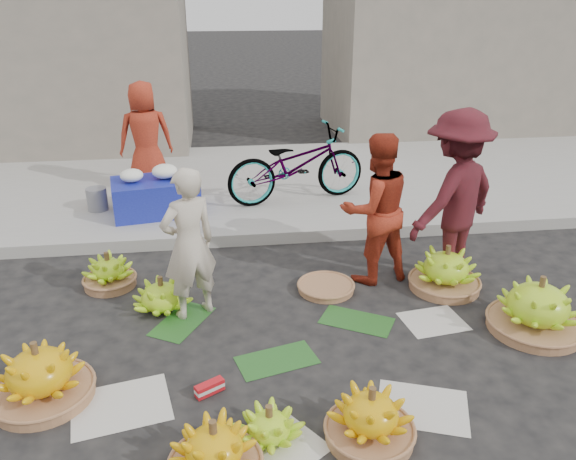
{
  "coord_description": "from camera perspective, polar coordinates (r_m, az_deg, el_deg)",
  "views": [
    {
      "loc": [
        -0.5,
        -4.01,
        2.82
      ],
      "look_at": [
        0.13,
        0.88,
        0.7
      ],
      "focal_mm": 35.0,
      "sensor_mm": 36.0,
      "label": 1
    }
  ],
  "objects": [
    {
      "name": "ground",
      "position": [
        4.93,
        -0.22,
        -11.65
      ],
      "size": [
        80.0,
        80.0,
        0.0
      ],
      "primitive_type": "plane",
      "color": "black",
      "rests_on": "ground"
    },
    {
      "name": "curb",
      "position": [
        6.81,
        -2.55,
        -0.55
      ],
      "size": [
        40.0,
        0.25,
        0.15
      ],
      "primitive_type": "cube",
      "color": "gray",
      "rests_on": "ground"
    },
    {
      "name": "sidewalk",
      "position": [
        8.78,
        -3.77,
        4.86
      ],
      "size": [
        40.0,
        4.0,
        0.12
      ],
      "primitive_type": "cube",
      "color": "gray",
      "rests_on": "ground"
    },
    {
      "name": "building_left",
      "position": [
        11.77,
        -25.89,
        17.07
      ],
      "size": [
        6.0,
        3.0,
        4.0
      ],
      "primitive_type": "cube",
      "color": "gray",
      "rests_on": "sidewalk"
    },
    {
      "name": "building_right",
      "position": [
        12.74,
        16.84,
        20.9
      ],
      "size": [
        5.0,
        3.0,
        5.0
      ],
      "primitive_type": "cube",
      "color": "gray",
      "rests_on": "sidewalk"
    },
    {
      "name": "newspaper_scatter",
      "position": [
        4.31,
        1.18,
        -17.67
      ],
      "size": [
        3.2,
        1.8,
        0.0
      ],
      "primitive_type": null,
      "color": "beige",
      "rests_on": "ground"
    },
    {
      "name": "banana_leaves",
      "position": [
        5.09,
        -1.65,
        -10.42
      ],
      "size": [
        2.0,
        1.0,
        0.0
      ],
      "primitive_type": null,
      "color": "#1A4E1A",
      "rests_on": "ground"
    },
    {
      "name": "banana_bunch_0",
      "position": [
        4.64,
        -23.91,
        -13.26
      ],
      "size": [
        0.84,
        0.84,
        0.49
      ],
      "rotation": [
        0.0,
        0.0,
        -0.36
      ],
      "color": "#8D5B3B",
      "rests_on": "ground"
    },
    {
      "name": "banana_bunch_1",
      "position": [
        4.02,
        -1.92,
        -19.2
      ],
      "size": [
        0.47,
        0.47,
        0.27
      ],
      "rotation": [
        0.0,
        0.0,
        0.16
      ],
      "color": "#88C81C",
      "rests_on": "ground"
    },
    {
      "name": "banana_bunch_2",
      "position": [
        3.78,
        -7.48,
        -21.45
      ],
      "size": [
        0.59,
        0.59,
        0.42
      ],
      "rotation": [
        0.0,
        0.0,
        0.01
      ],
      "color": "#8D5B3B",
      "rests_on": "ground"
    },
    {
      "name": "banana_bunch_3",
      "position": [
        4.01,
        8.38,
        -18.33
      ],
      "size": [
        0.64,
        0.64,
        0.42
      ],
      "rotation": [
        0.0,
        0.0,
        0.26
      ],
      "color": "#8D5B3B",
      "rests_on": "ground"
    },
    {
      "name": "banana_bunch_4",
      "position": [
        5.48,
        24.03,
        -7.1
      ],
      "size": [
        0.93,
        0.93,
        0.54
      ],
      "rotation": [
        0.0,
        0.0,
        -0.32
      ],
      "color": "#8D5B3B",
      "rests_on": "ground"
    },
    {
      "name": "banana_bunch_5",
      "position": [
        5.92,
        15.73,
        -3.92
      ],
      "size": [
        0.71,
        0.71,
        0.48
      ],
      "rotation": [
        0.0,
        0.0,
        0.04
      ],
      "color": "#8D5B3B",
      "rests_on": "ground"
    },
    {
      "name": "banana_bunch_6",
      "position": [
        5.5,
        -12.73,
        -6.46
      ],
      "size": [
        0.59,
        0.59,
        0.34
      ],
      "rotation": [
        0.0,
        0.0,
        -0.1
      ],
      "color": "#88C81C",
      "rests_on": "ground"
    },
    {
      "name": "banana_bunch_7",
      "position": [
        6.05,
        -17.74,
        -4.13
      ],
      "size": [
        0.58,
        0.58,
        0.38
      ],
      "rotation": [
        0.0,
        0.0,
        0.4
      ],
      "color": "#8D5B3B",
      "rests_on": "ground"
    },
    {
      "name": "basket_spare",
      "position": [
        5.75,
        3.87,
        -5.84
      ],
      "size": [
        0.58,
        0.58,
        0.06
      ],
      "primitive_type": "cylinder",
      "rotation": [
        0.0,
        0.0,
        -0.04
      ],
      "color": "#8D5B3B",
      "rests_on": "ground"
    },
    {
      "name": "incense_stack",
      "position": [
        4.44,
        -7.97,
        -15.59
      ],
      "size": [
        0.23,
        0.18,
        0.09
      ],
      "primitive_type": "cube",
      "rotation": [
        0.0,
        0.0,
        0.52
      ],
      "color": "red",
      "rests_on": "ground"
    },
    {
      "name": "vendor_cream",
      "position": [
        5.11,
        -10.04,
        -1.44
      ],
      "size": [
        0.62,
        0.55,
        1.44
      ],
      "primitive_type": "imported",
      "rotation": [
        0.0,
        0.0,
        3.62
      ],
      "color": "beige",
      "rests_on": "ground"
    },
    {
      "name": "vendor_red",
      "position": [
        5.73,
        8.87,
        2.11
      ],
      "size": [
        0.87,
        0.74,
        1.56
      ],
      "primitive_type": "imported",
      "rotation": [
        0.0,
        0.0,
        3.36
      ],
      "color": "#B2341B",
      "rests_on": "ground"
    },
    {
      "name": "man_striped",
      "position": [
        5.9,
        16.56,
        3.19
      ],
      "size": [
        1.33,
        1.17,
        1.79
      ],
      "primitive_type": "imported",
      "rotation": [
        0.0,
        0.0,
        3.69
      ],
      "color": "maroon",
      "rests_on": "ground"
    },
    {
      "name": "flower_table",
      "position": [
        7.49,
        -13.23,
        3.58
      ],
      "size": [
        1.19,
        0.86,
        0.63
      ],
      "rotation": [
        0.0,
        0.0,
        0.18
      ],
      "color": "navy",
      "rests_on": "sidewalk"
    },
    {
      "name": "grey_bucket",
      "position": [
        7.85,
        -18.82,
        2.99
      ],
      "size": [
        0.26,
        0.26,
        0.3
      ],
      "primitive_type": "cylinder",
      "color": "slate",
      "rests_on": "sidewalk"
    },
    {
      "name": "flower_vendor",
      "position": [
        8.35,
        -14.27,
        9.21
      ],
      "size": [
        0.84,
        0.63,
        1.55
      ],
      "primitive_type": "imported",
      "rotation": [
        0.0,
        0.0,
        3.32
      ],
      "color": "#B2341B",
      "rests_on": "sidewalk"
    },
    {
      "name": "bicycle",
      "position": [
        7.67,
        0.88,
        6.68
      ],
      "size": [
        1.09,
        2.06,
        1.03
      ],
      "primitive_type": "imported",
      "rotation": [
        0.0,
        0.0,
        1.79
      ],
      "color": "gray",
      "rests_on": "sidewalk"
    }
  ]
}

